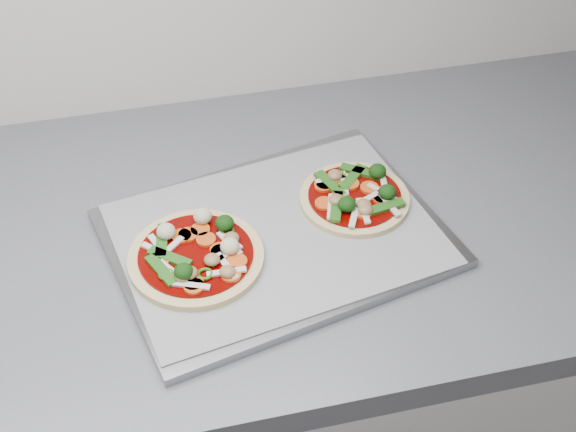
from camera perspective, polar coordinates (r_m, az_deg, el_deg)
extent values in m
cube|color=silver|center=(1.43, -4.92, -14.82)|extent=(3.60, 0.60, 0.86)
cube|color=slate|center=(1.08, -6.31, -1.85)|extent=(3.60, 0.60, 0.04)
cube|color=gray|center=(1.04, -0.82, -1.58)|extent=(0.47, 0.39, 0.01)
cube|color=gray|center=(1.03, -0.83, -1.27)|extent=(0.44, 0.35, 0.00)
cylinder|color=#DAC079|center=(1.00, -6.55, -2.97)|extent=(0.19, 0.19, 0.01)
cylinder|color=#610202|center=(0.99, -6.58, -2.73)|extent=(0.16, 0.16, 0.00)
cube|color=beige|center=(1.00, -8.41, -2.32)|extent=(0.04, 0.04, 0.00)
ellipsoid|color=beige|center=(0.98, -4.16, -2.17)|extent=(0.03, 0.03, 0.02)
ellipsoid|color=olive|center=(0.97, -5.42, -3.12)|extent=(0.03, 0.03, 0.01)
cylinder|color=#CC4E16|center=(1.02, -6.26, -0.99)|extent=(0.03, 0.03, 0.00)
torus|color=#244C0B|center=(0.96, -5.92, -4.12)|extent=(0.03, 0.03, 0.00)
cube|color=beige|center=(1.00, -4.19, -1.95)|extent=(0.03, 0.05, 0.00)
ellipsoid|color=olive|center=(0.96, -7.01, -4.03)|extent=(0.02, 0.02, 0.01)
cube|color=beige|center=(0.95, -6.97, -4.91)|extent=(0.05, 0.03, 0.00)
ellipsoid|color=beige|center=(1.03, -6.09, -0.01)|extent=(0.03, 0.03, 0.02)
ellipsoid|color=olive|center=(1.00, -4.05, -1.58)|extent=(0.02, 0.02, 0.01)
cube|color=#275B15|center=(1.01, -8.95, -1.74)|extent=(0.02, 0.06, 0.00)
cylinder|color=#CC4E16|center=(0.99, -4.87, -2.43)|extent=(0.03, 0.03, 0.00)
cube|color=beige|center=(0.96, -4.39, -3.99)|extent=(0.05, 0.01, 0.00)
cube|color=#275B15|center=(0.99, -8.41, -2.93)|extent=(0.05, 0.05, 0.00)
ellipsoid|color=#183D0E|center=(1.01, -4.52, -0.51)|extent=(0.03, 0.03, 0.02)
cube|color=#275B15|center=(0.98, -8.99, -3.82)|extent=(0.04, 0.06, 0.00)
cube|color=beige|center=(1.00, -9.25, -2.49)|extent=(0.04, 0.04, 0.00)
ellipsoid|color=olive|center=(0.96, -7.52, -4.21)|extent=(0.03, 0.03, 0.01)
cube|color=beige|center=(1.00, -9.17, -2.18)|extent=(0.02, 0.05, 0.00)
ellipsoid|color=beige|center=(1.01, -8.66, -1.09)|extent=(0.03, 0.03, 0.02)
cylinder|color=#CC4E16|center=(0.99, -4.81, -2.56)|extent=(0.03, 0.03, 0.00)
torus|color=#244C0B|center=(0.97, -8.67, -4.11)|extent=(0.02, 0.02, 0.00)
cylinder|color=#CC4E16|center=(0.95, -6.70, -5.00)|extent=(0.03, 0.03, 0.00)
cylinder|color=#CC4E16|center=(0.96, -4.09, -4.18)|extent=(0.03, 0.03, 0.00)
cube|color=beige|center=(0.97, -4.39, -3.57)|extent=(0.02, 0.05, 0.00)
cylinder|color=#CC4E16|center=(1.01, -5.86, -1.68)|extent=(0.03, 0.03, 0.00)
torus|color=#244C0B|center=(1.02, -4.39, -1.02)|extent=(0.03, 0.03, 0.00)
cylinder|color=#CC4E16|center=(1.01, -7.57, -1.43)|extent=(0.03, 0.03, 0.00)
ellipsoid|color=olive|center=(0.96, -4.32, -3.97)|extent=(0.02, 0.02, 0.01)
cylinder|color=#CC4E16|center=(0.96, -6.76, -4.78)|extent=(0.03, 0.03, 0.00)
cube|color=beige|center=(0.98, -4.41, -2.79)|extent=(0.05, 0.03, 0.00)
cylinder|color=#CC4E16|center=(0.98, -3.64, -3.24)|extent=(0.04, 0.04, 0.00)
cylinder|color=#CC4E16|center=(0.99, -9.13, -3.16)|extent=(0.04, 0.04, 0.00)
ellipsoid|color=#183D0E|center=(0.96, -7.43, -3.96)|extent=(0.03, 0.03, 0.02)
cylinder|color=#CC4E16|center=(1.01, -7.11, -1.34)|extent=(0.03, 0.03, 0.00)
cube|color=beige|center=(0.98, -8.48, -3.74)|extent=(0.03, 0.04, 0.00)
cylinder|color=#DAC079|center=(1.08, 4.75, 1.24)|extent=(0.15, 0.15, 0.01)
cylinder|color=#610202|center=(1.07, 4.76, 1.45)|extent=(0.13, 0.13, 0.00)
ellipsoid|color=#183D0E|center=(1.04, 4.21, 0.84)|extent=(0.03, 0.03, 0.02)
cylinder|color=#CC4E16|center=(1.06, 3.58, 1.20)|extent=(0.03, 0.03, 0.00)
cube|color=#275B15|center=(1.08, 3.00, 2.30)|extent=(0.03, 0.06, 0.00)
torus|color=#244C0B|center=(1.10, 4.31, 3.03)|extent=(0.03, 0.03, 0.00)
cylinder|color=#CC4E16|center=(1.04, 5.36, 0.27)|extent=(0.03, 0.03, 0.00)
cube|color=beige|center=(1.08, 6.72, 1.66)|extent=(0.03, 0.04, 0.00)
cube|color=#275B15|center=(1.05, 3.46, 0.68)|extent=(0.03, 0.06, 0.00)
cylinder|color=#CC4E16|center=(1.07, 6.73, 1.29)|extent=(0.04, 0.04, 0.00)
cylinder|color=#CC4E16|center=(1.08, 5.81, 2.01)|extent=(0.03, 0.03, 0.00)
cylinder|color=#CC4E16|center=(1.09, 4.43, 2.29)|extent=(0.03, 0.03, 0.00)
ellipsoid|color=#183D0E|center=(1.07, 7.08, 1.70)|extent=(0.03, 0.03, 0.02)
cylinder|color=#CC4E16|center=(1.08, 2.53, 2.17)|extent=(0.03, 0.03, 0.00)
cube|color=beige|center=(1.09, 3.15, 2.63)|extent=(0.05, 0.01, 0.00)
cylinder|color=#CC4E16|center=(1.08, 2.65, 2.27)|extent=(0.03, 0.03, 0.00)
cube|color=#275B15|center=(1.11, 5.21, 3.17)|extent=(0.06, 0.05, 0.00)
cube|color=beige|center=(1.07, 6.24, 1.52)|extent=(0.05, 0.03, 0.00)
cube|color=beige|center=(1.04, 4.76, 0.09)|extent=(0.03, 0.05, 0.00)
ellipsoid|color=olive|center=(1.09, 3.36, 2.93)|extent=(0.03, 0.03, 0.01)
cylinder|color=#CC4E16|center=(1.09, 3.67, 2.62)|extent=(0.03, 0.03, 0.00)
ellipsoid|color=#183D0E|center=(1.10, 6.39, 3.18)|extent=(0.03, 0.03, 0.02)
cube|color=beige|center=(1.05, 5.37, 0.36)|extent=(0.01, 0.05, 0.00)
cube|color=beige|center=(1.09, 4.01, 2.32)|extent=(0.02, 0.05, 0.00)
ellipsoid|color=olive|center=(1.05, 5.41, 0.81)|extent=(0.02, 0.02, 0.01)
cylinder|color=#CC4E16|center=(1.08, 6.86, 1.64)|extent=(0.03, 0.03, 0.00)
cube|color=beige|center=(1.08, 6.91, 1.96)|extent=(0.02, 0.05, 0.00)
cylinder|color=#CC4E16|center=(1.07, 6.67, 1.30)|extent=(0.04, 0.04, 0.00)
cylinder|color=#CC4E16|center=(1.05, 2.59, 0.89)|extent=(0.03, 0.03, 0.00)
cube|color=#275B15|center=(1.05, 6.84, 0.62)|extent=(0.06, 0.02, 0.00)
ellipsoid|color=olive|center=(1.05, 3.44, 1.17)|extent=(0.02, 0.02, 0.01)
cube|color=beige|center=(1.05, 3.06, 0.66)|extent=(0.02, 0.05, 0.00)
ellipsoid|color=olive|center=(1.04, 5.52, 0.47)|extent=(0.02, 0.02, 0.01)
cube|color=#275B15|center=(1.10, 4.61, 2.74)|extent=(0.05, 0.05, 0.00)
torus|color=#244C0B|center=(1.08, 3.87, 2.15)|extent=(0.03, 0.03, 0.00)
cube|color=beige|center=(1.06, 7.20, 0.81)|extent=(0.02, 0.05, 0.00)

